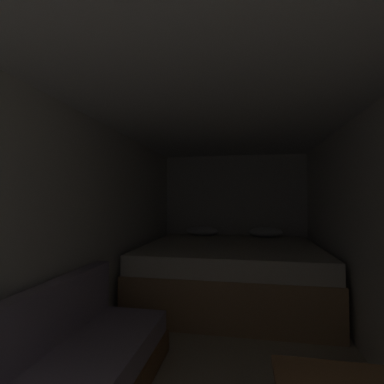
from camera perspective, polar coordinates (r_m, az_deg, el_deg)
ground_plane at (r=2.68m, az=5.55°, el=-30.70°), size 7.21×7.21×0.00m
wall_back at (r=4.97m, az=8.18°, el=-4.76°), size 2.42×0.05×2.04m
wall_left at (r=2.73m, az=-20.36°, el=-7.41°), size 0.05×5.21×2.04m
ceiling_slab at (r=2.46m, az=5.42°, el=16.55°), size 2.42×5.21×0.05m
bed at (r=3.99m, az=7.55°, el=-15.06°), size 2.20×2.04×0.88m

